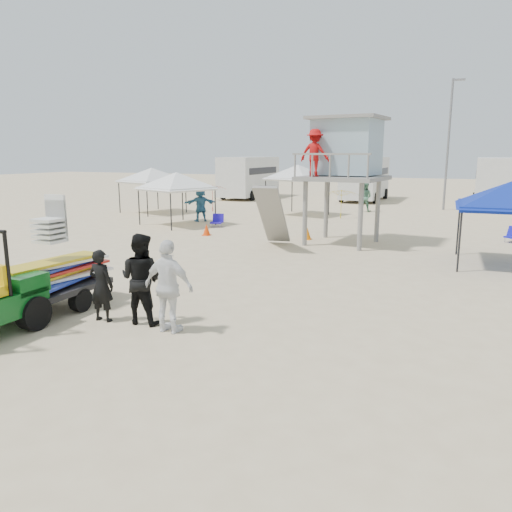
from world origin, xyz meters
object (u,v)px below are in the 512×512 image
at_px(man_left, 101,286).
at_px(canopy_blue, 512,186).
at_px(surf_trailer, 57,269).
at_px(lifeguard_tower, 343,152).

distance_m(man_left, canopy_blue, 12.56).
bearing_deg(surf_trailer, lifeguard_tower, 71.32).
relative_size(surf_trailer, canopy_blue, 0.83).
distance_m(man_left, lifeguard_tower, 11.96).
xyz_separation_m(man_left, canopy_blue, (8.12, 9.41, 1.77)).
bearing_deg(man_left, canopy_blue, -133.57).
bearing_deg(man_left, surf_trailer, -13.97).
xyz_separation_m(man_left, lifeguard_tower, (2.24, 11.41, 2.80)).
bearing_deg(canopy_blue, man_left, -130.79).
bearing_deg(lifeguard_tower, canopy_blue, -18.75).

